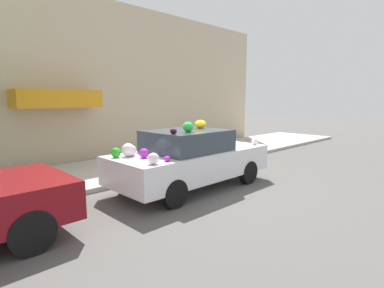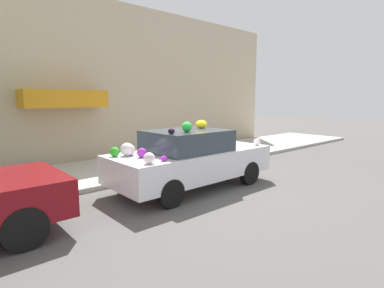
% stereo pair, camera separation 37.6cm
% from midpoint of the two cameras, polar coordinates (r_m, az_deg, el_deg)
% --- Properties ---
extents(ground_plane, '(60.00, 60.00, 0.00)m').
position_cam_midpoint_polar(ground_plane, '(7.60, 0.75, -7.96)').
color(ground_plane, '#565451').
extents(sidewalk_curb, '(24.00, 3.20, 0.12)m').
position_cam_midpoint_polar(sidewalk_curb, '(9.70, -10.01, -4.12)').
color(sidewalk_curb, '#B2ADA3').
rests_on(sidewalk_curb, ground).
extents(building_facade, '(18.00, 1.20, 5.68)m').
position_cam_midpoint_polar(building_facade, '(11.43, -16.55, 11.45)').
color(building_facade, '#C6B293').
rests_on(building_facade, ground).
extents(fire_hydrant, '(0.20, 0.20, 0.70)m').
position_cam_midpoint_polar(fire_hydrant, '(9.88, 2.97, -1.38)').
color(fire_hydrant, gold).
rests_on(fire_hydrant, sidewalk_curb).
extents(art_car, '(4.09, 1.77, 1.66)m').
position_cam_midpoint_polar(art_car, '(7.30, 1.21, -2.69)').
color(art_car, silver).
rests_on(art_car, ground).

